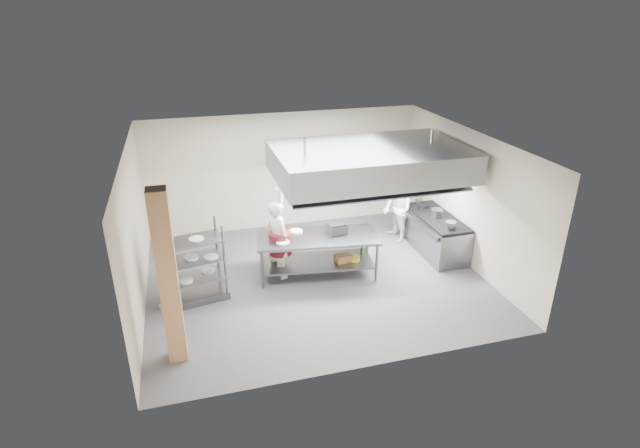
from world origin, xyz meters
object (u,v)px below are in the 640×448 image
object	(u,v)px
island	(317,255)
pass_rack	(197,263)
chef_plating	(166,264)
chef_head	(278,239)
griddle	(337,229)
cooking_range	(435,235)
chef_line	(397,209)
stockpot	(437,213)

from	to	relation	value
island	pass_rack	xyz separation A→B (m)	(-2.54, -0.31, 0.35)
chef_plating	pass_rack	bearing A→B (deg)	116.73
island	chef_head	xyz separation A→B (m)	(-0.82, 0.16, 0.42)
griddle	cooking_range	bearing A→B (deg)	-2.75
pass_rack	chef_head	xyz separation A→B (m)	(1.71, 0.47, 0.07)
pass_rack	chef_line	xyz separation A→B (m)	(4.89, 1.46, 0.02)
island	chef_line	size ratio (longest dim) A/B	1.57
island	stockpot	bearing A→B (deg)	13.93
island	stockpot	world-z (taller)	stockpot
cooking_range	chef_head	xyz separation A→B (m)	(-3.80, -0.15, 0.45)
pass_rack	stockpot	size ratio (longest dim) A/B	5.95
cooking_range	chef_head	size ratio (longest dim) A/B	1.15
pass_rack	griddle	distance (m)	3.01
griddle	chef_head	bearing A→B (deg)	166.18
pass_rack	stockpot	world-z (taller)	pass_rack
cooking_range	chef_line	bearing A→B (deg)	127.04
pass_rack	chef_plating	xyz separation A→B (m)	(-0.56, -0.11, 0.12)
chef_line	pass_rack	bearing A→B (deg)	-77.60
island	chef_plating	bearing A→B (deg)	-164.01
chef_head	stockpot	world-z (taller)	chef_head
chef_head	chef_line	distance (m)	3.33
griddle	island	bearing A→B (deg)	177.25
chef_line	stockpot	size ratio (longest dim) A/B	6.09
pass_rack	stockpot	distance (m)	5.53
island	stockpot	xyz separation A→B (m)	(2.96, 0.30, 0.54)
cooking_range	griddle	bearing A→B (deg)	-174.02
chef_line	stockpot	distance (m)	1.06
pass_rack	island	bearing A→B (deg)	-3.57
cooking_range	stockpot	distance (m)	0.57
chef_line	stockpot	bearing A→B (deg)	31.21
cooking_range	chef_line	xyz separation A→B (m)	(-0.63, 0.83, 0.40)
cooking_range	griddle	distance (m)	2.62
chef_head	chef_line	world-z (taller)	chef_head
chef_plating	stockpot	xyz separation A→B (m)	(6.06, 0.72, 0.08)
pass_rack	chef_line	distance (m)	5.10
island	pass_rack	bearing A→B (deg)	-164.73
cooking_range	island	bearing A→B (deg)	-174.02
chef_plating	griddle	size ratio (longest dim) A/B	4.61
chef_plating	stockpot	world-z (taller)	chef_plating
chef_line	stockpot	world-z (taller)	chef_line
griddle	chef_plating	bearing A→B (deg)	178.80
chef_head	griddle	world-z (taller)	chef_head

